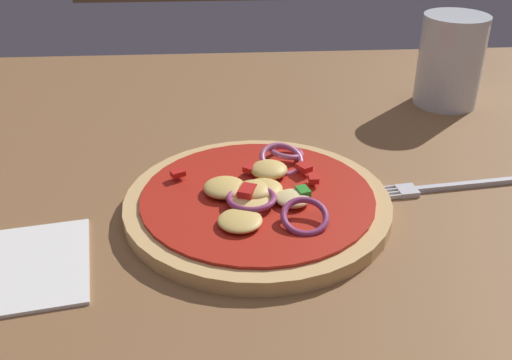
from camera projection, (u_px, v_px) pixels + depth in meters
dining_table at (315, 228)px, 0.53m from camera, size 1.26×0.94×0.03m
pizza at (258, 201)px, 0.52m from camera, size 0.23×0.23×0.03m
fork at (445, 187)px, 0.56m from camera, size 0.17×0.03×0.01m
beer_glass at (450, 64)px, 0.72m from camera, size 0.08×0.08×0.11m
napkin at (5, 270)px, 0.45m from camera, size 0.14×0.13×0.00m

